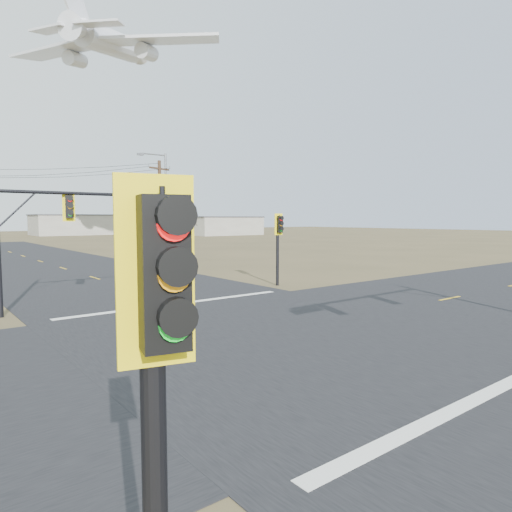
{
  "coord_description": "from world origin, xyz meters",
  "views": [
    {
      "loc": [
        -10.75,
        -12.48,
        4.24
      ],
      "look_at": [
        -0.23,
        1.0,
        2.83
      ],
      "focal_mm": 32.0,
      "sensor_mm": 36.0,
      "label": 1
    }
  ],
  "objects_px": {
    "mast_arm_far": "(77,216)",
    "utility_pole_near": "(160,215)",
    "pedestal_signal_ne": "(279,233)",
    "bare_tree_c": "(192,219)",
    "bare_tree_d": "(157,204)",
    "streetlight_a": "(164,202)",
    "pedestal_signal_sw": "(161,351)"
  },
  "relations": [
    {
      "from": "mast_arm_far",
      "to": "utility_pole_near",
      "type": "xyz_separation_m",
      "value": [
        8.99,
        9.64,
        0.12
      ]
    },
    {
      "from": "streetlight_a",
      "to": "bare_tree_c",
      "type": "xyz_separation_m",
      "value": [
        9.36,
        11.02,
        -1.61
      ]
    },
    {
      "from": "pedestal_signal_ne",
      "to": "bare_tree_c",
      "type": "relative_size",
      "value": 0.86
    },
    {
      "from": "mast_arm_far",
      "to": "bare_tree_d",
      "type": "height_order",
      "value": "bare_tree_d"
    },
    {
      "from": "pedestal_signal_sw",
      "to": "utility_pole_near",
      "type": "xyz_separation_m",
      "value": [
        14.11,
        28.77,
        1.17
      ]
    },
    {
      "from": "utility_pole_near",
      "to": "streetlight_a",
      "type": "height_order",
      "value": "streetlight_a"
    },
    {
      "from": "mast_arm_far",
      "to": "bare_tree_c",
      "type": "relative_size",
      "value": 1.66
    },
    {
      "from": "pedestal_signal_ne",
      "to": "pedestal_signal_sw",
      "type": "bearing_deg",
      "value": -122.16
    },
    {
      "from": "pedestal_signal_sw",
      "to": "pedestal_signal_ne",
      "type": "bearing_deg",
      "value": 61.11
    },
    {
      "from": "pedestal_signal_ne",
      "to": "utility_pole_near",
      "type": "bearing_deg",
      "value": 118.36
    },
    {
      "from": "mast_arm_far",
      "to": "streetlight_a",
      "type": "height_order",
      "value": "streetlight_a"
    },
    {
      "from": "utility_pole_near",
      "to": "bare_tree_d",
      "type": "bearing_deg",
      "value": 64.66
    },
    {
      "from": "pedestal_signal_ne",
      "to": "streetlight_a",
      "type": "relative_size",
      "value": 0.45
    },
    {
      "from": "pedestal_signal_ne",
      "to": "streetlight_a",
      "type": "height_order",
      "value": "streetlight_a"
    },
    {
      "from": "pedestal_signal_sw",
      "to": "bare_tree_c",
      "type": "relative_size",
      "value": 0.86
    },
    {
      "from": "pedestal_signal_ne",
      "to": "bare_tree_d",
      "type": "xyz_separation_m",
      "value": [
        9.67,
        37.18,
        2.98
      ]
    },
    {
      "from": "pedestal_signal_sw",
      "to": "bare_tree_d",
      "type": "distance_m",
      "value": 62.2
    },
    {
      "from": "pedestal_signal_sw",
      "to": "utility_pole_near",
      "type": "distance_m",
      "value": 32.06
    },
    {
      "from": "mast_arm_far",
      "to": "streetlight_a",
      "type": "bearing_deg",
      "value": 75.59
    },
    {
      "from": "utility_pole_near",
      "to": "mast_arm_far",
      "type": "bearing_deg",
      "value": -132.99
    },
    {
      "from": "pedestal_signal_ne",
      "to": "bare_tree_d",
      "type": "relative_size",
      "value": 0.58
    },
    {
      "from": "bare_tree_c",
      "to": "streetlight_a",
      "type": "bearing_deg",
      "value": -130.34
    },
    {
      "from": "mast_arm_far",
      "to": "streetlight_a",
      "type": "relative_size",
      "value": 0.86
    },
    {
      "from": "mast_arm_far",
      "to": "pedestal_signal_ne",
      "type": "height_order",
      "value": "mast_arm_far"
    },
    {
      "from": "pedestal_signal_sw",
      "to": "streetlight_a",
      "type": "xyz_separation_m",
      "value": [
        18.14,
        36.16,
        2.46
      ]
    },
    {
      "from": "pedestal_signal_sw",
      "to": "utility_pole_near",
      "type": "height_order",
      "value": "utility_pole_near"
    },
    {
      "from": "pedestal_signal_sw",
      "to": "bare_tree_d",
      "type": "height_order",
      "value": "bare_tree_d"
    },
    {
      "from": "utility_pole_near",
      "to": "pedestal_signal_sw",
      "type": "bearing_deg",
      "value": -116.14
    },
    {
      "from": "utility_pole_near",
      "to": "bare_tree_c",
      "type": "distance_m",
      "value": 22.77
    },
    {
      "from": "pedestal_signal_ne",
      "to": "utility_pole_near",
      "type": "xyz_separation_m",
      "value": [
        -3.21,
        9.98,
        1.16
      ]
    },
    {
      "from": "pedestal_signal_ne",
      "to": "utility_pole_near",
      "type": "relative_size",
      "value": 0.53
    },
    {
      "from": "streetlight_a",
      "to": "pedestal_signal_ne",
      "type": "bearing_deg",
      "value": -94.74
    }
  ]
}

